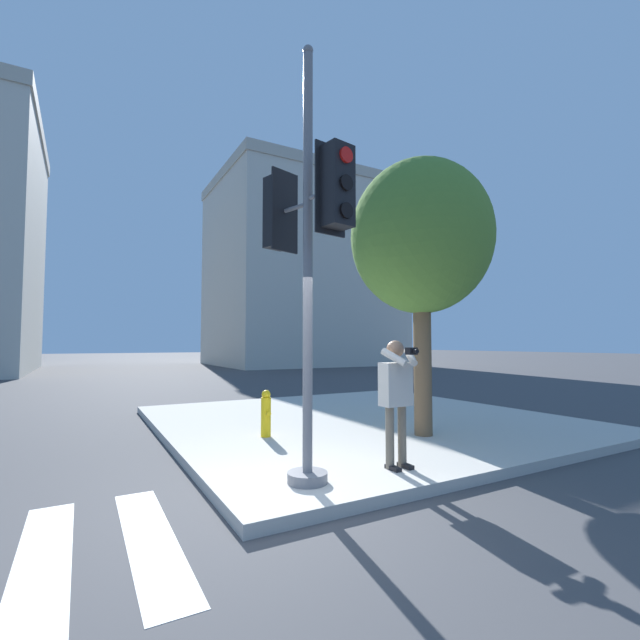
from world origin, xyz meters
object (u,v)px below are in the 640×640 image
object	(u,v)px
person_photographer	(396,390)
fire_hydrant	(266,413)
traffic_signal_pole	(306,242)
street_tree	(421,238)

from	to	relation	value
person_photographer	fire_hydrant	distance (m)	2.71
traffic_signal_pole	fire_hydrant	world-z (taller)	traffic_signal_pole
traffic_signal_pole	person_photographer	xyz separation A→B (m)	(1.29, -0.04, -1.80)
person_photographer	street_tree	world-z (taller)	street_tree
person_photographer	fire_hydrant	size ratio (longest dim) A/B	2.06
street_tree	fire_hydrant	bearing A→B (deg)	153.37
street_tree	traffic_signal_pole	bearing A→B (deg)	-156.75
person_photographer	street_tree	size ratio (longest dim) A/B	0.34
person_photographer	fire_hydrant	xyz separation A→B (m)	(-0.77, 2.53, -0.59)
street_tree	fire_hydrant	size ratio (longest dim) A/B	6.14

